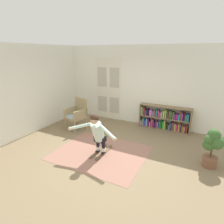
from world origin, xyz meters
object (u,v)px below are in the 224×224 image
at_px(bookshelf, 164,119).
at_px(skis_pair, 101,152).
at_px(potted_plant, 213,145).
at_px(person_skier, 97,131).
at_px(wicker_chair, 77,113).

distance_m(bookshelf, skis_pair, 2.74).
xyz_separation_m(potted_plant, person_skier, (-2.66, -0.81, 0.15)).
xyz_separation_m(skis_pair, person_skier, (-0.00, -0.18, 0.68)).
distance_m(wicker_chair, person_skier, 2.05).
distance_m(wicker_chair, potted_plant, 4.29).
distance_m(potted_plant, person_skier, 2.79).
bearing_deg(person_skier, potted_plant, 16.86).
relative_size(wicker_chair, skis_pair, 1.31).
bearing_deg(person_skier, skis_pair, 88.83).
distance_m(bookshelf, potted_plant, 2.40).
bearing_deg(skis_pair, wicker_chair, 145.87).
relative_size(skis_pair, person_skier, 0.59).
bearing_deg(wicker_chair, bookshelf, 26.70).
relative_size(potted_plant, person_skier, 0.67).
bearing_deg(wicker_chair, person_skier, -38.42).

